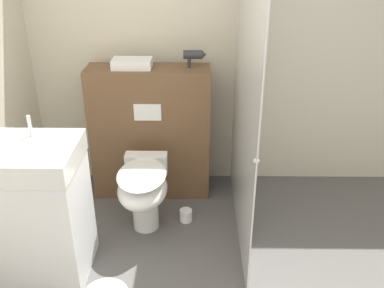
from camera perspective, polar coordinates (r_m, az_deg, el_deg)
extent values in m
cube|color=beige|center=(3.74, 0.04, 12.71)|extent=(8.00, 0.06, 2.50)
cube|color=brown|center=(3.72, -5.52, 1.52)|extent=(1.01, 0.31, 1.16)
cube|color=white|center=(3.47, -5.96, 4.21)|extent=(0.22, 0.01, 0.14)
cube|color=silver|center=(3.07, 6.95, 4.95)|extent=(0.01, 1.52, 2.04)
sphere|color=#B2B2B7|center=(2.43, 8.57, -2.27)|extent=(0.04, 0.04, 0.04)
cylinder|color=white|center=(3.43, -6.24, -8.19)|extent=(0.20, 0.20, 0.39)
ellipsoid|color=white|center=(3.23, -6.61, -5.93)|extent=(0.37, 0.52, 0.23)
ellipsoid|color=white|center=(3.17, -6.72, -4.05)|extent=(0.36, 0.51, 0.02)
cube|color=white|center=(3.45, -6.10, -2.52)|extent=(0.34, 0.11, 0.16)
cube|color=white|center=(3.06, -19.83, -9.62)|extent=(0.62, 0.53, 0.82)
cube|color=white|center=(2.82, -21.32, -1.59)|extent=(0.63, 0.54, 0.15)
cylinder|color=silver|center=(2.88, -20.80, 2.27)|extent=(0.02, 0.02, 0.14)
cylinder|color=#2D2D33|center=(3.47, 0.13, 11.84)|extent=(0.15, 0.07, 0.07)
cone|color=#2D2D33|center=(3.47, 1.67, 11.83)|extent=(0.03, 0.06, 0.06)
cylinder|color=#2D2D33|center=(3.49, -0.38, 10.95)|extent=(0.03, 0.03, 0.10)
cube|color=white|center=(3.51, -8.00, 10.59)|extent=(0.31, 0.19, 0.07)
cylinder|color=white|center=(3.56, -0.83, -9.49)|extent=(0.10, 0.10, 0.10)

